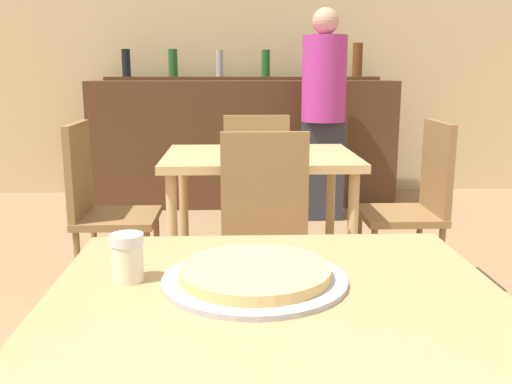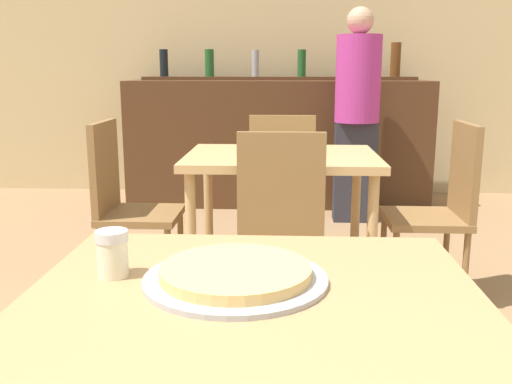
# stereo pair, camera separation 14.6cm
# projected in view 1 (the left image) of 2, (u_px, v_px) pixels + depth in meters

# --- Properties ---
(wall_back) EXTENTS (8.00, 0.05, 2.80)m
(wall_back) POSITION_uv_depth(u_px,v_px,m) (242.00, 44.00, 5.32)
(wall_back) COLOR #D1B784
(wall_back) RESTS_ON ground_plane
(dining_table_near) EXTENTS (0.95, 0.89, 0.73)m
(dining_table_near) POSITION_uv_depth(u_px,v_px,m) (277.00, 336.00, 1.17)
(dining_table_near) COLOR #A87F51
(dining_table_near) RESTS_ON ground_plane
(dining_table_far) EXTENTS (0.96, 0.73, 0.76)m
(dining_table_far) POSITION_uv_depth(u_px,v_px,m) (260.00, 173.00, 2.89)
(dining_table_far) COLOR tan
(dining_table_far) RESTS_ON ground_plane
(bar_counter) EXTENTS (2.60, 0.56, 1.08)m
(bar_counter) POSITION_uv_depth(u_px,v_px,m) (243.00, 143.00, 5.01)
(bar_counter) COLOR #4C2D19
(bar_counter) RESTS_ON ground_plane
(bar_back_shelf) EXTENTS (2.39, 0.24, 0.32)m
(bar_back_shelf) POSITION_uv_depth(u_px,v_px,m) (248.00, 73.00, 5.02)
(bar_back_shelf) COLOR #4C2D19
(bar_back_shelf) RESTS_ON bar_counter
(chair_far_side_front) EXTENTS (0.40, 0.40, 0.92)m
(chair_far_side_front) POSITION_uv_depth(u_px,v_px,m) (266.00, 228.00, 2.40)
(chair_far_side_front) COLOR olive
(chair_far_side_front) RESTS_ON ground_plane
(chair_far_side_back) EXTENTS (0.40, 0.40, 0.92)m
(chair_far_side_back) POSITION_uv_depth(u_px,v_px,m) (256.00, 180.00, 3.44)
(chair_far_side_back) COLOR olive
(chair_far_side_back) RESTS_ON ground_plane
(chair_far_side_left) EXTENTS (0.40, 0.40, 0.92)m
(chair_far_side_left) POSITION_uv_depth(u_px,v_px,m) (100.00, 201.00, 2.89)
(chair_far_side_left) COLOR olive
(chair_far_side_left) RESTS_ON ground_plane
(chair_far_side_right) EXTENTS (0.40, 0.40, 0.92)m
(chair_far_side_right) POSITION_uv_depth(u_px,v_px,m) (416.00, 198.00, 2.96)
(chair_far_side_right) COLOR olive
(chair_far_side_right) RESTS_ON ground_plane
(pizza_tray) EXTENTS (0.40, 0.40, 0.04)m
(pizza_tray) POSITION_uv_depth(u_px,v_px,m) (255.00, 275.00, 1.23)
(pizza_tray) COLOR #A3A3A8
(pizza_tray) RESTS_ON dining_table_near
(cheese_shaker) EXTENTS (0.07, 0.07, 0.11)m
(cheese_shaker) POSITION_uv_depth(u_px,v_px,m) (127.00, 257.00, 1.23)
(cheese_shaker) COLOR beige
(cheese_shaker) RESTS_ON dining_table_near
(person_standing) EXTENTS (0.34, 0.34, 1.62)m
(person_standing) POSITION_uv_depth(u_px,v_px,m) (323.00, 108.00, 4.40)
(person_standing) COLOR #2D2D38
(person_standing) RESTS_ON ground_plane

